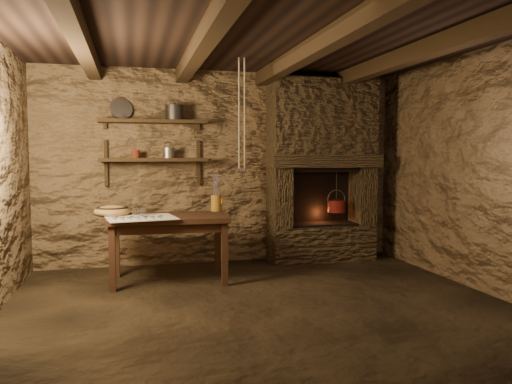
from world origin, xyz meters
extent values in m
plane|color=black|center=(0.00, 0.00, 0.00)|extent=(4.50, 4.50, 0.00)
cube|color=brown|center=(0.00, 2.00, 1.20)|extent=(4.50, 0.04, 2.40)
cube|color=brown|center=(0.00, -2.00, 1.20)|extent=(4.50, 0.04, 2.40)
cube|color=brown|center=(2.25, 0.00, 1.20)|extent=(0.04, 4.00, 2.40)
cube|color=black|center=(0.00, 0.00, 2.40)|extent=(4.50, 4.00, 0.04)
cube|color=black|center=(-1.50, 0.00, 2.31)|extent=(0.14, 3.95, 0.16)
cube|color=black|center=(-0.50, 0.00, 2.31)|extent=(0.14, 3.95, 0.16)
cube|color=black|center=(0.50, 0.00, 2.31)|extent=(0.14, 3.95, 0.16)
cube|color=black|center=(1.50, 0.00, 2.31)|extent=(0.14, 3.95, 0.16)
cube|color=black|center=(-0.85, 1.84, 1.30)|extent=(1.25, 0.30, 0.04)
cube|color=black|center=(-0.85, 1.84, 1.75)|extent=(1.25, 0.30, 0.04)
cube|color=#372A1B|center=(1.25, 1.77, 0.23)|extent=(1.35, 0.45, 0.45)
cube|color=#372A1B|center=(0.69, 1.77, 0.82)|extent=(0.23, 0.45, 0.75)
cube|color=#372A1B|center=(1.81, 1.77, 0.82)|extent=(0.23, 0.45, 0.75)
cube|color=#372A1B|center=(1.25, 1.74, 1.28)|extent=(1.43, 0.51, 0.16)
cube|color=#372A1B|center=(1.25, 1.77, 1.83)|extent=(1.35, 0.45, 0.94)
cube|color=black|center=(1.25, 1.96, 0.82)|extent=(0.90, 0.06, 0.75)
cube|color=black|center=(-0.74, 1.13, 0.69)|extent=(1.28, 0.77, 0.05)
cube|color=black|center=(-0.74, 1.13, 0.61)|extent=(1.17, 0.66, 0.09)
cube|color=silver|center=(-1.02, 0.96, 0.72)|extent=(0.75, 0.64, 0.01)
cylinder|color=#A87420|center=(-0.17, 1.41, 0.81)|extent=(0.15, 0.15, 0.18)
torus|color=#A87420|center=(-0.11, 1.41, 0.82)|extent=(0.02, 0.10, 0.10)
ellipsoid|color=#9F7845|center=(-1.32, 1.26, 0.76)|extent=(0.49, 0.49, 0.13)
cylinder|color=#2E2C29|center=(-0.60, 1.84, 1.85)|extent=(0.27, 0.27, 0.16)
cylinder|color=#9B9B96|center=(-1.21, 1.94, 1.90)|extent=(0.28, 0.17, 0.26)
cylinder|color=#602113|center=(-1.06, 1.84, 1.37)|extent=(0.10, 0.10, 0.09)
cylinder|color=maroon|center=(1.44, 1.72, 0.70)|extent=(0.26, 0.26, 0.15)
torus|color=#2E2C29|center=(1.44, 1.72, 0.79)|extent=(0.25, 0.02, 0.25)
cylinder|color=#2E2C29|center=(1.44, 1.72, 0.94)|extent=(0.01, 0.01, 0.44)
camera|label=1|loc=(-1.11, -4.21, 1.36)|focal=35.00mm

